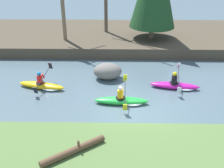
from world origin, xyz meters
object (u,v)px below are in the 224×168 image
at_px(kayaker_middle, 124,100).
at_px(boulder_midstream, 108,71).
at_px(kayaker_lead, 177,85).
at_px(kayaker_trailing, 43,85).
at_px(driftwood_log, 74,150).

relative_size(kayaker_middle, boulder_midstream, 1.64).
distance_m(kayaker_lead, kayaker_trailing, 7.49).
height_order(kayaker_lead, boulder_midstream, kayaker_lead).
height_order(kayaker_middle, kayaker_trailing, same).
distance_m(kayaker_middle, kayaker_trailing, 4.75).
bearing_deg(kayaker_middle, kayaker_trailing, 162.08).
bearing_deg(boulder_midstream, kayaker_trailing, -158.90).
bearing_deg(kayaker_trailing, driftwood_log, -53.06).
height_order(boulder_midstream, driftwood_log, driftwood_log).
bearing_deg(kayaker_lead, kayaker_middle, -141.63).
bearing_deg(kayaker_trailing, kayaker_middle, -6.09).
bearing_deg(kayaker_lead, kayaker_trailing, -170.11).
relative_size(kayaker_lead, boulder_midstream, 1.65).
bearing_deg(kayaker_middle, boulder_midstream, 108.43).
bearing_deg(kayaker_lead, boulder_midstream, 171.19).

